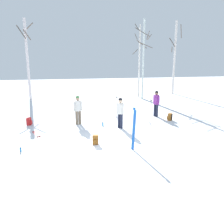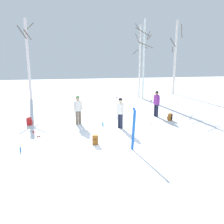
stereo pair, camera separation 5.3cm
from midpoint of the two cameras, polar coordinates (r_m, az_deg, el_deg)
name	(u,v)px [view 2 (the right image)]	position (r m, az deg, el deg)	size (l,w,h in m)	color
ground_plane	(108,144)	(11.04, -0.88, -7.63)	(60.00, 60.00, 0.00)	white
person_0	(157,102)	(15.83, 10.77, 2.41)	(0.34, 0.47, 1.72)	#1E2338
person_1	(78,108)	(13.88, -8.07, 0.94)	(0.51, 0.34, 1.72)	#72604C
person_2	(120,111)	(13.07, 2.14, 0.26)	(0.34, 0.47, 1.72)	#1E2338
ski_pair_planted_1	(134,129)	(10.09, 5.36, -4.17)	(0.15, 0.18, 1.87)	blue
ski_pair_lying_0	(38,136)	(12.50, -17.18, -5.62)	(0.86, 1.81, 0.05)	red
ski_poles_0	(151,111)	(13.93, 9.46, 0.14)	(0.07, 0.28, 1.49)	#B2B2BC
ski_poles_1	(117,107)	(15.13, 1.30, 1.26)	(0.07, 0.25, 1.41)	#B2B2BC
backpack_0	(170,117)	(15.20, 13.89, -1.19)	(0.34, 0.34, 0.44)	#99591E
backpack_1	(29,121)	(14.62, -19.21, -2.15)	(0.32, 0.30, 0.44)	red
backpack_2	(95,140)	(10.93, -3.92, -6.69)	(0.28, 0.31, 0.44)	#99591E
water_bottle_0	(103,124)	(13.62, -2.10, -2.96)	(0.08, 0.08, 0.23)	#1E72BF
water_bottle_1	(20,149)	(10.87, -21.07, -8.40)	(0.07, 0.07, 0.21)	#1E72BF
birch_tree_0	(28,59)	(22.48, -19.53, 12.03)	(1.37, 1.38, 7.02)	silver
birch_tree_1	(140,60)	(22.75, 6.76, 12.29)	(1.26, 1.27, 6.73)	silver
birch_tree_2	(144,59)	(21.71, 7.76, 12.64)	(1.48, 1.41, 7.01)	silver
birch_tree_3	(175,57)	(25.43, 15.05, 12.63)	(1.30, 1.16, 7.26)	silver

